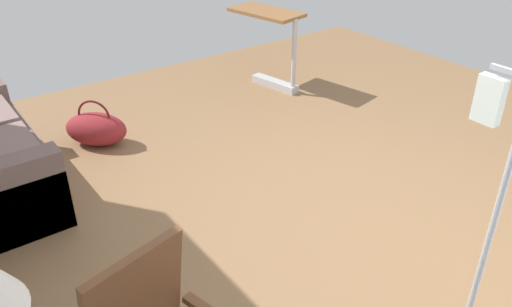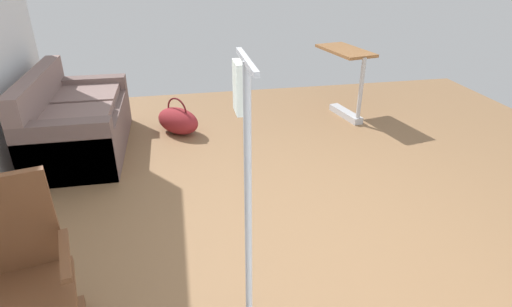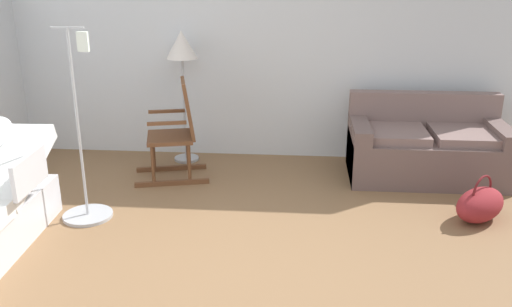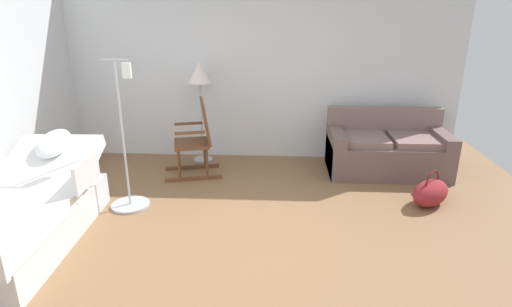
# 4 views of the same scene
# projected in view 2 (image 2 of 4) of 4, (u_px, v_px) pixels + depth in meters

# --- Properties ---
(ground_plane) EXTENTS (7.04, 7.04, 0.00)m
(ground_plane) POSITION_uv_depth(u_px,v_px,m) (308.00, 228.00, 3.23)
(ground_plane) COLOR olive
(couch) EXTENTS (1.60, 0.85, 0.85)m
(couch) POSITION_uv_depth(u_px,v_px,m) (77.00, 123.00, 4.35)
(couch) COLOR #68534F
(couch) RESTS_ON ground
(rocking_chair) EXTENTS (0.85, 0.64, 1.05)m
(rocking_chair) POSITION_uv_depth(u_px,v_px,m) (19.00, 283.00, 2.00)
(rocking_chair) COLOR brown
(rocking_chair) RESTS_ON ground
(overbed_table) EXTENTS (0.87, 0.55, 0.84)m
(overbed_table) POSITION_uv_depth(u_px,v_px,m) (347.00, 75.00, 5.17)
(overbed_table) COLOR #B2B5BA
(overbed_table) RESTS_ON ground
(duffel_bag) EXTENTS (0.63, 0.62, 0.43)m
(duffel_bag) POSITION_uv_depth(u_px,v_px,m) (178.00, 120.00, 4.83)
(duffel_bag) COLOR maroon
(duffel_bag) RESTS_ON ground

